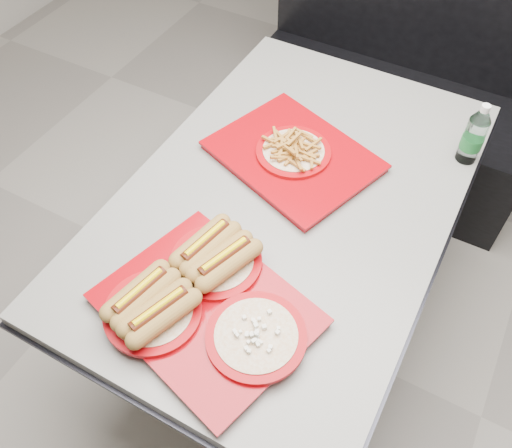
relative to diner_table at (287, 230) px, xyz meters
The scene contains 6 objects.
ground 0.58m from the diner_table, ahead, with size 6.00×6.00×0.00m, color gray.
diner_table is the anchor object (origin of this frame).
booth_bench 1.11m from the diner_table, 90.00° to the left, with size 1.30×0.57×1.35m.
tray_near 0.48m from the diner_table, 93.08° to the right, with size 0.57×0.50×0.11m.
tray_far 0.24m from the diner_table, 112.32° to the left, with size 0.57×0.50×0.09m.
water_bottle 0.62m from the diner_table, 44.19° to the left, with size 0.07×0.07×0.20m.
Camera 1 is at (0.42, -0.98, 1.92)m, focal length 38.00 mm.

